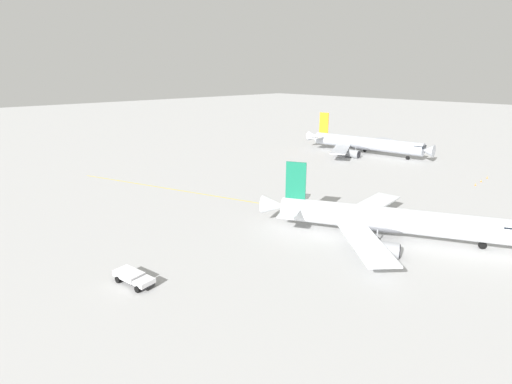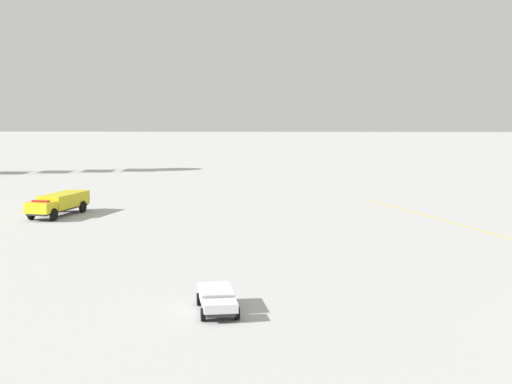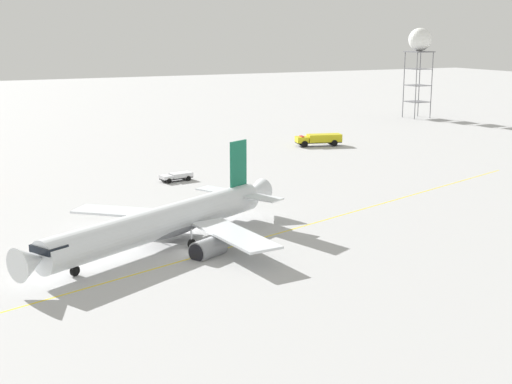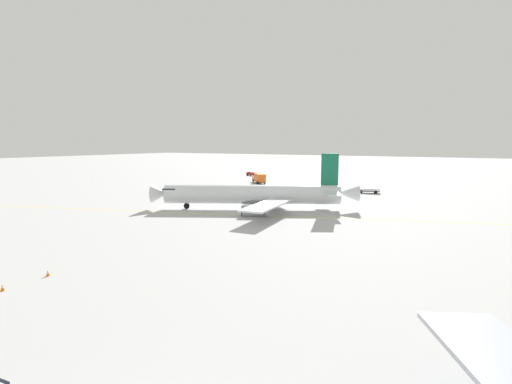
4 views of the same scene
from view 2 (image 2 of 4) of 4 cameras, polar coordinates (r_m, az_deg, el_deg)
fire_tender_truck at (r=91.27m, az=-14.45°, el=-0.76°), size 5.18×10.28×2.50m
pushback_tug_truck at (r=48.58m, az=-2.92°, el=-7.95°), size 3.03×5.71×1.30m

